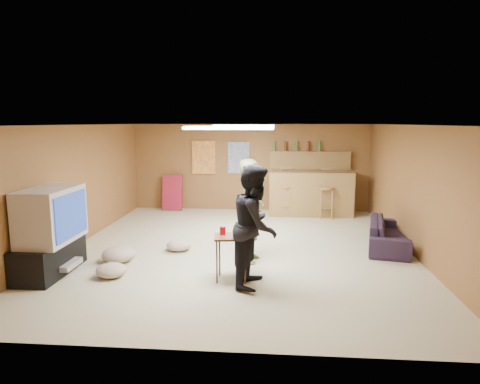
# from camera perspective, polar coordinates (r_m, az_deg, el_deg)

# --- Properties ---
(ground) EXTENTS (7.00, 7.00, 0.00)m
(ground) POSITION_cam_1_polar(r_m,az_deg,el_deg) (7.75, -0.12, -7.56)
(ground) COLOR tan
(ground) RESTS_ON ground
(ceiling) EXTENTS (6.00, 7.00, 0.02)m
(ceiling) POSITION_cam_1_polar(r_m,az_deg,el_deg) (7.42, -0.13, 8.94)
(ceiling) COLOR silver
(ceiling) RESTS_ON ground
(wall_back) EXTENTS (6.00, 0.02, 2.20)m
(wall_back) POSITION_cam_1_polar(r_m,az_deg,el_deg) (10.97, 1.40, 3.29)
(wall_back) COLOR brown
(wall_back) RESTS_ON ground
(wall_front) EXTENTS (6.00, 0.02, 2.20)m
(wall_front) POSITION_cam_1_polar(r_m,az_deg,el_deg) (4.10, -4.22, -6.96)
(wall_front) COLOR brown
(wall_front) RESTS_ON ground
(wall_left) EXTENTS (0.02, 7.00, 2.20)m
(wall_left) POSITION_cam_1_polar(r_m,az_deg,el_deg) (8.31, -21.22, 0.73)
(wall_left) COLOR brown
(wall_left) RESTS_ON ground
(wall_right) EXTENTS (0.02, 7.00, 2.20)m
(wall_right) POSITION_cam_1_polar(r_m,az_deg,el_deg) (7.85, 22.26, 0.20)
(wall_right) COLOR brown
(wall_right) RESTS_ON ground
(tv_stand) EXTENTS (0.55, 1.30, 0.50)m
(tv_stand) POSITION_cam_1_polar(r_m,az_deg,el_deg) (7.06, -24.05, -7.97)
(tv_stand) COLOR black
(tv_stand) RESTS_ON ground
(dvd_box) EXTENTS (0.35, 0.50, 0.08)m
(dvd_box) POSITION_cam_1_polar(r_m,az_deg,el_deg) (6.99, -22.39, -8.89)
(dvd_box) COLOR #B2B2B7
(dvd_box) RESTS_ON tv_stand
(tv_body) EXTENTS (0.60, 1.10, 0.80)m
(tv_body) POSITION_cam_1_polar(r_m,az_deg,el_deg) (6.87, -23.89, -2.82)
(tv_body) COLOR #B2B2B7
(tv_body) RESTS_ON tv_stand
(tv_screen) EXTENTS (0.02, 0.95, 0.65)m
(tv_screen) POSITION_cam_1_polar(r_m,az_deg,el_deg) (6.73, -21.57, -2.91)
(tv_screen) COLOR navy
(tv_screen) RESTS_ON tv_body
(bar_counter) EXTENTS (2.00, 0.60, 1.10)m
(bar_counter) POSITION_cam_1_polar(r_m,az_deg,el_deg) (10.52, 9.40, -0.11)
(bar_counter) COLOR olive
(bar_counter) RESTS_ON ground
(bar_lip) EXTENTS (2.10, 0.12, 0.05)m
(bar_lip) POSITION_cam_1_polar(r_m,az_deg,el_deg) (10.19, 9.60, 2.71)
(bar_lip) COLOR #3D2513
(bar_lip) RESTS_ON bar_counter
(bar_shelf) EXTENTS (2.00, 0.18, 0.05)m
(bar_shelf) POSITION_cam_1_polar(r_m,az_deg,el_deg) (10.85, 9.34, 5.23)
(bar_shelf) COLOR olive
(bar_shelf) RESTS_ON bar_backing
(bar_backing) EXTENTS (2.00, 0.14, 0.60)m
(bar_backing) POSITION_cam_1_polar(r_m,az_deg,el_deg) (10.90, 9.29, 3.66)
(bar_backing) COLOR olive
(bar_backing) RESTS_ON bar_counter
(poster_left) EXTENTS (0.60, 0.03, 0.85)m
(poster_left) POSITION_cam_1_polar(r_m,az_deg,el_deg) (11.04, -4.86, 4.60)
(poster_left) COLOR #BF3F26
(poster_left) RESTS_ON wall_back
(poster_right) EXTENTS (0.55, 0.03, 0.80)m
(poster_right) POSITION_cam_1_polar(r_m,az_deg,el_deg) (10.93, -0.18, 4.59)
(poster_right) COLOR #334C99
(poster_right) RESTS_ON wall_back
(folding_chair_stack) EXTENTS (0.50, 0.26, 0.91)m
(folding_chair_stack) POSITION_cam_1_polar(r_m,az_deg,el_deg) (11.15, -8.99, -0.09)
(folding_chair_stack) COLOR #A01D35
(folding_chair_stack) RESTS_ON ground
(ceiling_panel_front) EXTENTS (1.20, 0.60, 0.04)m
(ceiling_panel_front) POSITION_cam_1_polar(r_m,az_deg,el_deg) (5.92, -1.35, 8.55)
(ceiling_panel_front) COLOR white
(ceiling_panel_front) RESTS_ON ceiling
(ceiling_panel_back) EXTENTS (1.20, 0.60, 0.04)m
(ceiling_panel_back) POSITION_cam_1_polar(r_m,az_deg,el_deg) (8.61, 0.55, 8.79)
(ceiling_panel_back) COLOR white
(ceiling_panel_back) RESTS_ON ceiling
(person_olive) EXTENTS (0.46, 0.65, 1.68)m
(person_olive) POSITION_cam_1_polar(r_m,az_deg,el_deg) (6.88, 1.51, -2.53)
(person_olive) COLOR #5E683C
(person_olive) RESTS_ON ground
(person_black) EXTENTS (0.77, 0.92, 1.69)m
(person_black) POSITION_cam_1_polar(r_m,az_deg,el_deg) (5.88, 2.08, -4.49)
(person_black) COLOR black
(person_black) RESTS_ON ground
(sofa) EXTENTS (1.04, 1.84, 0.51)m
(sofa) POSITION_cam_1_polar(r_m,az_deg,el_deg) (8.22, 19.25, -5.27)
(sofa) COLOR black
(sofa) RESTS_ON ground
(tray_table) EXTENTS (0.55, 0.46, 0.65)m
(tray_table) POSITION_cam_1_polar(r_m,az_deg,el_deg) (6.19, -1.06, -8.77)
(tray_table) COLOR #3D2513
(tray_table) RESTS_ON ground
(cup_red_near) EXTENTS (0.11, 0.11, 0.12)m
(cup_red_near) POSITION_cam_1_polar(r_m,az_deg,el_deg) (6.15, -2.31, -5.16)
(cup_red_near) COLOR #AD0B15
(cup_red_near) RESTS_ON tray_table
(cup_red_far) EXTENTS (0.10, 0.10, 0.11)m
(cup_red_far) POSITION_cam_1_polar(r_m,az_deg,el_deg) (6.02, -0.60, -5.52)
(cup_red_far) COLOR #AD0B15
(cup_red_far) RESTS_ON tray_table
(cup_blue) EXTENTS (0.11, 0.11, 0.12)m
(cup_blue) POSITION_cam_1_polar(r_m,az_deg,el_deg) (6.18, 0.43, -5.11)
(cup_blue) COLOR #1E148F
(cup_blue) RESTS_ON tray_table
(bar_stool_left) EXTENTS (0.39, 0.39, 1.17)m
(bar_stool_left) POSITION_cam_1_polar(r_m,az_deg,el_deg) (10.32, 6.04, -0.03)
(bar_stool_left) COLOR olive
(bar_stool_left) RESTS_ON ground
(bar_stool_right) EXTENTS (0.47, 0.47, 1.14)m
(bar_stool_right) POSITION_cam_1_polar(r_m,az_deg,el_deg) (10.27, 11.43, -0.29)
(bar_stool_right) COLOR olive
(bar_stool_right) RESTS_ON ground
(cushion_near_tv) EXTENTS (0.72, 0.72, 0.24)m
(cushion_near_tv) POSITION_cam_1_polar(r_m,az_deg,el_deg) (7.30, -15.87, -7.98)
(cushion_near_tv) COLOR tan
(cushion_near_tv) RESTS_ON ground
(cushion_mid) EXTENTS (0.55, 0.55, 0.20)m
(cushion_mid) POSITION_cam_1_polar(r_m,az_deg,el_deg) (7.70, -8.13, -6.99)
(cushion_mid) COLOR tan
(cushion_mid) RESTS_ON ground
(cushion_far) EXTENTS (0.57, 0.57, 0.20)m
(cushion_far) POSITION_cam_1_polar(r_m,az_deg,el_deg) (6.65, -16.79, -9.96)
(cushion_far) COLOR tan
(cushion_far) RESTS_ON ground
(bottle_row) EXTENTS (1.20, 0.08, 0.26)m
(bottle_row) POSITION_cam_1_polar(r_m,az_deg,el_deg) (10.80, 7.56, 6.08)
(bottle_row) COLOR #3F7233
(bottle_row) RESTS_ON bar_shelf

